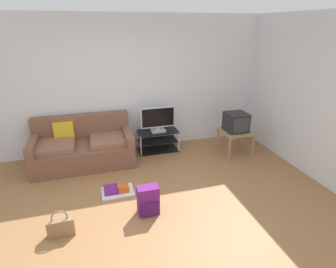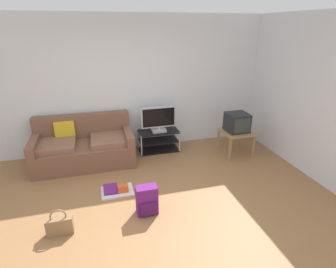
{
  "view_description": "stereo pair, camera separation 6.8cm",
  "coord_description": "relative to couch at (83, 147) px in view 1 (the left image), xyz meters",
  "views": [
    {
      "loc": [
        -0.54,
        -2.94,
        2.47
      ],
      "look_at": [
        0.65,
        1.14,
        0.75
      ],
      "focal_mm": 28.7,
      "sensor_mm": 36.0,
      "label": 1
    },
    {
      "loc": [
        -0.48,
        -2.96,
        2.47
      ],
      "look_at": [
        0.65,
        1.14,
        0.75
      ],
      "focal_mm": 28.7,
      "sensor_mm": 36.0,
      "label": 2
    }
  ],
  "objects": [
    {
      "name": "ground_plane",
      "position": [
        0.8,
        -1.95,
        -0.33
      ],
      "size": [
        9.0,
        9.8,
        0.02
      ],
      "primitive_type": "cube",
      "color": "olive"
    },
    {
      "name": "wall_back",
      "position": [
        0.8,
        0.5,
        1.03
      ],
      "size": [
        9.0,
        0.1,
        2.7
      ],
      "primitive_type": "cube",
      "color": "silver",
      "rests_on": "ground_plane"
    },
    {
      "name": "wall_right",
      "position": [
        3.85,
        -1.11,
        1.03
      ],
      "size": [
        0.1,
        3.6,
        2.7
      ],
      "primitive_type": "cube",
      "color": "silver",
      "rests_on": "ground_plane"
    },
    {
      "name": "couch",
      "position": [
        0.0,
        0.0,
        0.0
      ],
      "size": [
        1.81,
        0.94,
        0.87
      ],
      "color": "brown",
      "rests_on": "ground_plane"
    },
    {
      "name": "tv_stand",
      "position": [
        1.5,
        0.14,
        -0.1
      ],
      "size": [
        0.83,
        0.43,
        0.44
      ],
      "color": "black",
      "rests_on": "ground_plane"
    },
    {
      "name": "flat_tv",
      "position": [
        1.5,
        0.11,
        0.37
      ],
      "size": [
        0.72,
        0.22,
        0.52
      ],
      "color": "#B2B2B7",
      "rests_on": "tv_stand"
    },
    {
      "name": "side_table",
      "position": [
        2.99,
        -0.42,
        0.09
      ],
      "size": [
        0.57,
        0.57,
        0.48
      ],
      "color": "#9E7A4C",
      "rests_on": "ground_plane"
    },
    {
      "name": "crt_tv",
      "position": [
        2.99,
        -0.4,
        0.35
      ],
      "size": [
        0.42,
        0.41,
        0.37
      ],
      "color": "#232326",
      "rests_on": "side_table"
    },
    {
      "name": "backpack",
      "position": [
        0.86,
        -1.83,
        -0.11
      ],
      "size": [
        0.29,
        0.25,
        0.42
      ],
      "rotation": [
        0.0,
        0.0,
        -0.49
      ],
      "color": "#661E70",
      "rests_on": "ground_plane"
    },
    {
      "name": "handbag",
      "position": [
        -0.29,
        -1.95,
        -0.19
      ],
      "size": [
        0.32,
        0.12,
        0.37
      ],
      "rotation": [
        0.0,
        0.0,
        -0.26
      ],
      "color": "olive",
      "rests_on": "ground_plane"
    },
    {
      "name": "floor_tray",
      "position": [
        0.49,
        -1.21,
        -0.28
      ],
      "size": [
        0.5,
        0.36,
        0.14
      ],
      "color": "silver",
      "rests_on": "ground_plane"
    }
  ]
}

